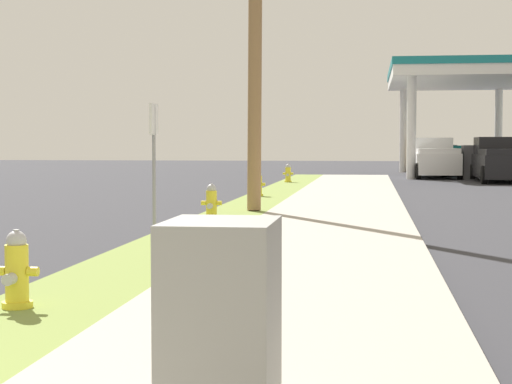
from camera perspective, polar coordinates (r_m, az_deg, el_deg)
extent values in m
cylinder|color=yellow|center=(8.43, -15.72, -7.28)|extent=(0.29, 0.29, 0.06)
cylinder|color=yellow|center=(8.38, -15.74, -5.46)|extent=(0.22, 0.22, 0.60)
sphere|color=#B2B2B7|center=(8.34, -15.78, -3.15)|extent=(0.19, 0.19, 0.19)
cylinder|color=#B2B2B7|center=(8.33, -15.79, -2.61)|extent=(0.06, 0.06, 0.05)
cylinder|color=yellow|center=(8.44, -16.75, -5.09)|extent=(0.10, 0.09, 0.09)
cylinder|color=yellow|center=(8.32, -14.73, -5.18)|extent=(0.10, 0.09, 0.09)
cylinder|color=#B2B2B7|center=(8.23, -16.22, -5.65)|extent=(0.11, 0.12, 0.11)
cylinder|color=yellow|center=(17.32, -3.00, -1.79)|extent=(0.29, 0.29, 0.06)
cylinder|color=yellow|center=(17.29, -3.00, -0.90)|extent=(0.22, 0.22, 0.60)
sphere|color=#B2B2B7|center=(17.27, -3.01, 0.23)|extent=(0.19, 0.19, 0.19)
cylinder|color=#B2B2B7|center=(17.27, -3.01, 0.49)|extent=(0.06, 0.06, 0.05)
cylinder|color=yellow|center=(17.32, -3.52, -0.74)|extent=(0.10, 0.09, 0.09)
cylinder|color=yellow|center=(17.26, -2.48, -0.75)|extent=(0.10, 0.09, 0.09)
cylinder|color=#B2B2B7|center=(17.13, -3.11, -0.95)|extent=(0.11, 0.12, 0.11)
cylinder|color=yellow|center=(25.27, 0.15, -0.19)|extent=(0.29, 0.29, 0.06)
cylinder|color=yellow|center=(25.25, 0.15, 0.42)|extent=(0.22, 0.22, 0.60)
sphere|color=#B2B2B7|center=(25.24, 0.15, 1.19)|extent=(0.19, 0.19, 0.19)
cylinder|color=#B2B2B7|center=(25.23, 0.15, 1.37)|extent=(0.06, 0.06, 0.05)
cylinder|color=yellow|center=(25.27, -0.21, 0.53)|extent=(0.10, 0.09, 0.09)
cylinder|color=yellow|center=(25.23, 0.51, 0.52)|extent=(0.10, 0.09, 0.09)
cylinder|color=#B2B2B7|center=(25.08, 0.10, 0.39)|extent=(0.11, 0.12, 0.11)
cylinder|color=yellow|center=(34.31, 2.16, 0.72)|extent=(0.29, 0.29, 0.06)
cylinder|color=yellow|center=(34.30, 2.17, 1.17)|extent=(0.22, 0.22, 0.60)
sphere|color=#B2B2B7|center=(34.29, 2.17, 1.73)|extent=(0.19, 0.19, 0.19)
cylinder|color=#B2B2B7|center=(34.29, 2.17, 1.87)|extent=(0.06, 0.06, 0.05)
cylinder|color=yellow|center=(34.31, 1.90, 1.25)|extent=(0.10, 0.09, 0.09)
cylinder|color=yellow|center=(34.28, 2.43, 1.24)|extent=(0.10, 0.09, 0.09)
cylinder|color=#B2B2B7|center=(34.13, 2.14, 1.15)|extent=(0.11, 0.12, 0.11)
cylinder|color=#937047|center=(20.14, -0.05, 12.00)|extent=(0.36, 0.96, 9.23)
cube|color=gray|center=(4.33, -2.36, -9.66)|extent=(0.54, 0.67, 1.17)
cylinder|color=gray|center=(12.21, -6.85, 0.87)|extent=(0.05, 0.05, 2.10)
cube|color=white|center=(12.20, -6.88, 4.87)|extent=(0.04, 0.36, 0.44)
cylinder|color=silver|center=(40.69, 10.39, 4.25)|extent=(0.44, 0.44, 4.82)
cylinder|color=silver|center=(50.65, 9.86, 4.05)|extent=(0.44, 0.44, 4.82)
cylinder|color=silver|center=(51.14, 15.96, 3.96)|extent=(0.44, 0.44, 4.82)
cube|color=white|center=(45.98, 13.53, 7.41)|extent=(7.22, 11.77, 0.50)
cube|color=#197A7F|center=(46.01, 13.54, 7.95)|extent=(7.32, 11.87, 0.36)
cube|color=#47474C|center=(40.91, 14.16, 1.94)|extent=(0.70, 1.10, 1.60)
cube|color=#47474C|center=(50.82, 12.90, 2.20)|extent=(0.70, 1.10, 1.60)
cube|color=navy|center=(53.07, 15.04, 1.98)|extent=(1.93, 4.54, 0.85)
cube|color=navy|center=(52.83, 15.07, 2.74)|extent=(1.65, 2.06, 0.56)
cylinder|color=black|center=(54.68, 13.95, 1.73)|extent=(0.23, 0.61, 0.60)
cylinder|color=black|center=(54.86, 15.74, 1.71)|extent=(0.23, 0.61, 0.60)
cylinder|color=black|center=(51.30, 14.27, 1.63)|extent=(0.23, 0.61, 0.60)
cylinder|color=black|center=(51.48, 16.18, 1.61)|extent=(0.23, 0.61, 0.60)
cube|color=#197075|center=(45.85, 13.25, 1.82)|extent=(2.15, 4.62, 0.85)
cube|color=#197075|center=(45.62, 13.31, 2.70)|extent=(1.75, 2.14, 0.56)
cylinder|color=black|center=(47.40, 11.87, 1.53)|extent=(0.26, 0.61, 0.60)
cylinder|color=black|center=(47.68, 13.92, 1.52)|extent=(0.26, 0.61, 0.60)
cylinder|color=black|center=(44.04, 12.52, 1.40)|extent=(0.26, 0.61, 0.60)
cylinder|color=black|center=(44.34, 14.71, 1.38)|extent=(0.26, 0.61, 0.60)
cube|color=white|center=(42.64, 11.84, 1.90)|extent=(2.22, 5.48, 1.00)
cube|color=white|center=(43.60, 11.71, 3.08)|extent=(1.92, 2.13, 0.76)
cube|color=white|center=(41.45, 12.03, 2.72)|extent=(2.00, 2.99, 0.24)
cylinder|color=black|center=(44.69, 10.31, 1.55)|extent=(0.25, 0.77, 0.76)
cylinder|color=black|center=(44.90, 12.73, 1.53)|extent=(0.25, 0.77, 0.76)
cylinder|color=black|center=(40.41, 10.84, 1.37)|extent=(0.25, 0.77, 0.76)
cylinder|color=black|center=(40.64, 13.51, 1.35)|extent=(0.25, 0.77, 0.76)
cube|color=tan|center=(49.08, 11.54, 2.07)|extent=(2.03, 5.41, 1.00)
cube|color=tan|center=(50.04, 11.48, 3.10)|extent=(1.85, 2.06, 0.76)
cube|color=tan|center=(47.89, 11.65, 2.78)|extent=(1.89, 2.92, 0.24)
cylinder|color=black|center=(51.17, 10.31, 1.76)|extent=(0.22, 0.76, 0.76)
cylinder|color=black|center=(51.30, 12.43, 1.74)|extent=(0.22, 0.76, 0.76)
cylinder|color=black|center=(46.88, 10.57, 1.63)|extent=(0.22, 0.76, 0.76)
cylinder|color=black|center=(47.02, 12.88, 1.61)|extent=(0.22, 0.76, 0.76)
cube|color=black|center=(38.53, 16.07, 1.70)|extent=(2.01, 5.40, 1.00)
cube|color=black|center=(39.48, 15.89, 3.02)|extent=(1.84, 2.06, 0.76)
cube|color=black|center=(37.34, 16.34, 2.60)|extent=(1.89, 2.92, 0.24)
cylinder|color=black|center=(40.55, 14.30, 1.33)|extent=(0.22, 0.76, 0.76)
cylinder|color=black|center=(36.28, 15.06, 1.11)|extent=(0.22, 0.76, 0.76)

